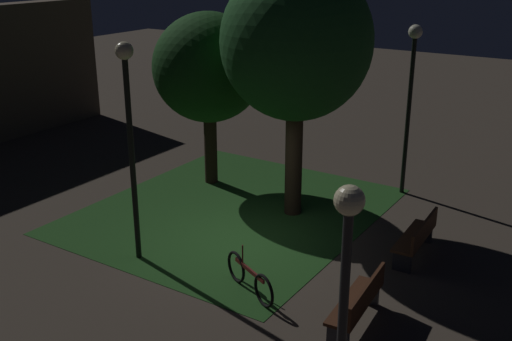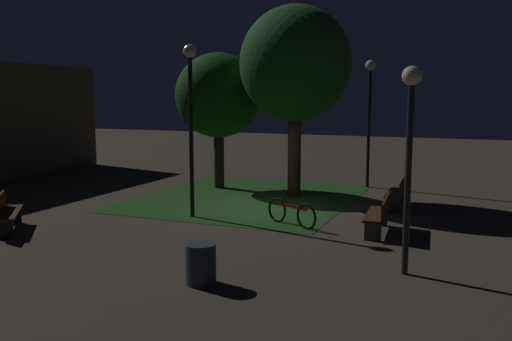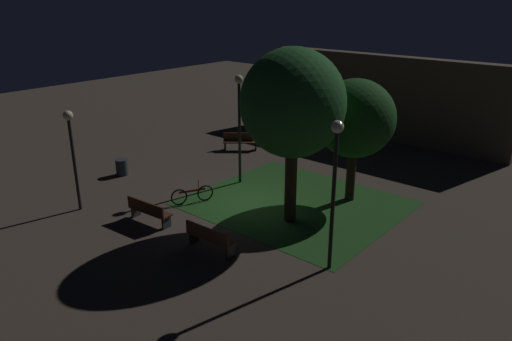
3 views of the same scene
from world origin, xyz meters
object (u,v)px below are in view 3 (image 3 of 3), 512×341
Objects in this scene: bench_front_right at (210,237)px; trash_bin at (122,167)px; bench_front_left at (240,141)px; tree_back_left at (355,119)px; bicycle at (192,195)px; lamp_post_near_wall at (335,171)px; lamp_post_path_center at (72,142)px; tree_lawn_side at (293,104)px; bench_corner at (149,211)px; lamp_post_plaza_west at (239,111)px.

trash_bin is at bearing 164.03° from bench_front_right.
bench_front_left is 8.48m from tree_back_left.
bench_front_right is 3.95m from bicycle.
lamp_post_path_center is at bearing -164.89° from lamp_post_near_wall.
bicycle is (-4.53, -4.30, -2.96)m from tree_back_left.
bench_front_right is 10.74m from bench_front_left.
bench_front_right is 6.53m from lamp_post_path_center.
bench_front_right is 5.18m from tree_lawn_side.
lamp_post_near_wall is at bearing -32.92° from tree_lawn_side.
bench_corner and bench_front_left have the same top height.
tree_lawn_side reaches higher than bicycle.
bench_front_right is at bearing -15.97° from trash_bin.
bench_front_right is at bearing -155.31° from lamp_post_near_wall.
bench_corner is 0.40× the size of lamp_post_near_wall.
bench_corner is at bearing -166.40° from lamp_post_near_wall.
bench_front_right is at bearing 9.19° from lamp_post_path_center.
lamp_post_near_wall is (2.19, -4.93, -0.20)m from tree_back_left.
bench_front_left is 0.44× the size of lamp_post_path_center.
bicycle is (3.21, -6.35, -0.14)m from bench_front_left.
tree_back_left is (1.27, 6.53, 2.82)m from bench_front_right.
bicycle is (0.06, -2.85, -2.82)m from lamp_post_plaza_west.
lamp_post_path_center is at bearing -170.81° from bench_front_right.
lamp_post_path_center is at bearing -131.24° from bicycle.
tree_lawn_side is at bearing -102.24° from tree_back_left.
bicycle reaches higher than bench_corner.
bench_front_left is at bearing 131.96° from lamp_post_plaza_west.
lamp_post_path_center is (0.39, -9.55, 2.20)m from bench_front_left.
tree_back_left reaches higher than lamp_post_near_wall.
tree_lawn_side is 3.94× the size of bicycle.
bench_front_left is 6.47m from trash_bin.
trash_bin is (-8.01, 2.29, -0.11)m from bench_front_right.
bench_front_left is 9.81m from lamp_post_path_center.
tree_lawn_side is at bearing -22.59° from lamp_post_plaza_west.
tree_lawn_side is 3.61m from lamp_post_near_wall.
lamp_post_path_center is 5.26× the size of trash_bin.
lamp_post_plaza_west is at bearing 65.60° from lamp_post_path_center.
tree_lawn_side is at bearing -35.97° from bench_front_left.
lamp_post_path_center is (-6.67, -4.43, -1.62)m from tree_lawn_side.
tree_lawn_side is (7.07, -5.13, 3.81)m from bench_front_left.
bicycle is (-3.26, 2.22, -0.14)m from bench_front_right.
bicycle reaches higher than bench_front_left.
bicycle is (-0.14, 2.22, -0.14)m from bench_corner.
tree_back_left is at bearing 43.54° from bicycle.
tree_back_left is 3.30m from tree_lawn_side.
tree_lawn_side is at bearing 33.57° from lamp_post_path_center.
bench_front_right is at bearing -34.32° from bicycle.
lamp_post_near_wall is at bearing 13.60° from bench_corner.
trash_bin is at bearing -103.87° from bench_front_left.
trash_bin is (-9.28, -4.23, -2.94)m from tree_back_left.
lamp_post_near_wall reaches higher than bicycle.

